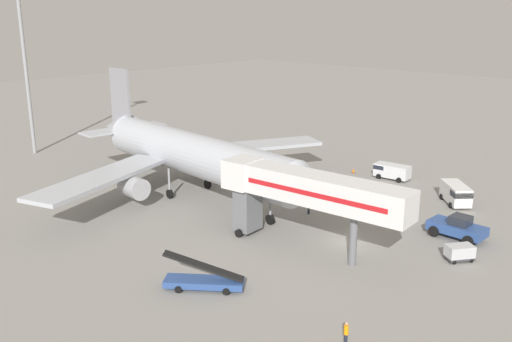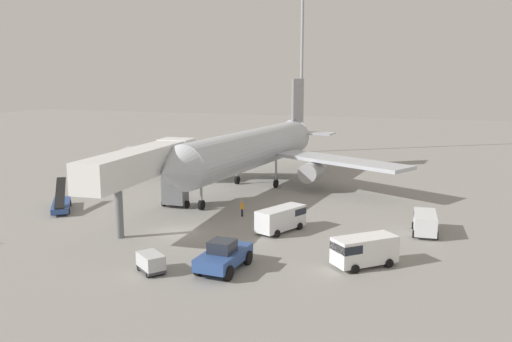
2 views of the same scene
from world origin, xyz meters
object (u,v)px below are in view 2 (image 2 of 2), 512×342
Objects in this scene: belt_loader_truck at (61,203)px; safety_cone_alpha at (346,246)px; airplane_at_gate at (254,149)px; baggage_cart_far_right at (151,262)px; safety_cone_bravo at (418,215)px; pushback_tug at (224,256)px; ground_crew_worker_foreground at (242,208)px; service_van_mid_center at (363,250)px; service_van_mid_left at (282,218)px; apron_light_mast at (302,40)px; service_van_far_center at (425,222)px; jet_bridge at (147,165)px.

safety_cone_alpha is at bearing -3.97° from belt_loader_truck.
baggage_cart_far_right is at bearing -83.14° from airplane_at_gate.
safety_cone_bravo is at bearing -23.02° from airplane_at_gate.
pushback_tug reaches higher than safety_cone_alpha.
belt_loader_truck is at bearing -164.66° from safety_cone_bravo.
ground_crew_worker_foreground is (-4.53, 14.89, -0.23)m from pushback_tug.
service_van_mid_center is at bearing 24.82° from pushback_tug.
safety_cone_bravo is (11.78, 9.15, -0.97)m from service_van_mid_left.
baggage_cart_far_right is 17.27m from ground_crew_worker_foreground.
apron_light_mast is at bearing 110.11° from service_van_mid_center.
ground_crew_worker_foreground is at bearing -162.14° from safety_cone_bravo.
service_van_mid_left is 1.18× the size of service_van_far_center.
service_van_far_center is at bearing 69.57° from service_van_mid_center.
service_van_mid_left is (0.98, 11.31, 0.18)m from pushback_tug.
safety_cone_bravo is (-0.90, 5.28, -0.81)m from service_van_far_center.
airplane_at_gate is 23.80m from safety_cone_bravo.
service_van_mid_left is (13.53, 1.52, -4.47)m from jet_bridge.
belt_loader_truck is 1.09× the size of service_van_mid_left.
ground_crew_worker_foreground is at bearing 32.44° from jet_bridge.
safety_cone_alpha is (12.23, -6.72, -0.61)m from ground_crew_worker_foreground.
service_van_far_center is at bearing 11.62° from jet_bridge.
apron_light_mast reaches higher than pushback_tug.
service_van_mid_center is at bearing -110.43° from service_van_far_center.
safety_cone_bravo reaches higher than safety_cone_alpha.
airplane_at_gate is at bearing 147.23° from service_van_far_center.
belt_loader_truck is 23.02m from baggage_cart_far_right.
belt_loader_truck is 34.22m from service_van_mid_center.
belt_loader_truck is 2.23× the size of baggage_cart_far_right.
pushback_tug is at bearing -133.33° from safety_cone_alpha.
ground_crew_worker_foreground is (0.33, 17.26, 0.07)m from baggage_cart_far_right.
pushback_tug is 10.19× the size of safety_cone_alpha.
service_van_mid_center reaches higher than ground_crew_worker_foreground.
baggage_cart_far_right is (-5.83, -13.68, -0.48)m from service_van_mid_left.
airplane_at_gate is at bearing 105.85° from ground_crew_worker_foreground.
apron_light_mast is (-24.68, 42.99, 20.92)m from safety_cone_bravo.
safety_cone_bravo is (5.06, 12.29, 0.06)m from safety_cone_alpha.
service_van_far_center is (22.36, -14.40, -3.96)m from airplane_at_gate.
airplane_at_gate is 21.02m from service_van_mid_left.
service_van_mid_left is at bearing 141.83° from service_van_mid_center.
pushback_tug reaches higher than safety_cone_bravo.
airplane_at_gate is 8.27× the size of service_van_mid_center.
pushback_tug is 20.43m from service_van_far_center.
service_van_mid_center reaches higher than service_van_far_center.
airplane_at_gate is 1.31× the size of apron_light_mast.
service_van_mid_center reaches higher than safety_cone_alpha.
baggage_cart_far_right is at bearing -83.87° from apron_light_mast.
belt_loader_truck is at bearing 170.08° from service_van_mid_center.
apron_light_mast reaches higher than baggage_cart_far_right.
safety_cone_alpha is (6.73, -3.14, -1.03)m from service_van_mid_left.
apron_light_mast reaches higher than jet_bridge.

